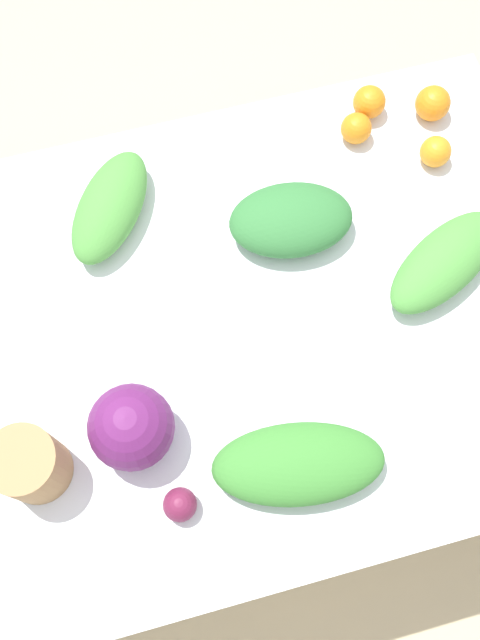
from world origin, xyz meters
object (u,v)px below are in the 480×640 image
(greens_bunch_chard, at_px, (298,464))
(orange_0, at_px, (433,103))
(greens_bunch_dandelion, at_px, (445,262))
(orange_3, at_px, (369,102))
(cabbage_purple, at_px, (131,427))
(greens_bunch_scallion, at_px, (110,207))
(orange_2, at_px, (435,152))
(orange_1, at_px, (356,128))
(beet_root, at_px, (180,505))
(greens_bunch_kale, at_px, (291,220))
(paper_bag, at_px, (30,465))

(greens_bunch_chard, xyz_separation_m, orange_0, (-0.50, -0.66, -0.00))
(greens_bunch_dandelion, relative_size, orange_3, 4.09)
(cabbage_purple, relative_size, greens_bunch_scallion, 0.58)
(greens_bunch_chard, relative_size, orange_3, 4.39)
(orange_3, bearing_deg, orange_2, 122.06)
(cabbage_purple, xyz_separation_m, greens_bunch_chard, (-0.27, 0.13, -0.04))
(greens_bunch_scallion, relative_size, greens_bunch_chard, 0.86)
(orange_1, relative_size, orange_3, 0.94)
(greens_bunch_scallion, xyz_separation_m, orange_1, (-0.54, -0.06, -0.01))
(cabbage_purple, distance_m, greens_bunch_chard, 0.30)
(beet_root, xyz_separation_m, orange_1, (-0.54, -0.66, 0.00))
(orange_0, bearing_deg, orange_1, 4.84)
(beet_root, height_order, orange_2, orange_2)
(greens_bunch_kale, xyz_separation_m, orange_0, (-0.38, -0.20, -0.01))
(beet_root, distance_m, orange_2, 0.89)
(greens_bunch_scallion, xyz_separation_m, orange_3, (-0.59, -0.11, -0.01))
(greens_bunch_kale, xyz_separation_m, orange_1, (-0.20, -0.18, -0.01))
(greens_bunch_dandelion, relative_size, orange_0, 3.84)
(greens_bunch_scallion, relative_size, greens_bunch_kale, 1.07)
(greens_bunch_scallion, distance_m, greens_bunch_dandelion, 0.68)
(paper_bag, relative_size, orange_0, 1.82)
(paper_bag, xyz_separation_m, greens_bunch_dandelion, (-0.85, -0.19, -0.03))
(greens_bunch_scallion, distance_m, beet_root, 0.61)
(greens_bunch_chard, relative_size, orange_1, 4.69)
(greens_bunch_dandelion, relative_size, beet_root, 4.74)
(paper_bag, distance_m, greens_bunch_chard, 0.47)
(orange_0, xyz_separation_m, orange_3, (0.13, -0.04, -0.00))
(paper_bag, relative_size, greens_bunch_dandelion, 0.47)
(paper_bag, height_order, greens_bunch_kale, paper_bag)
(greens_bunch_chard, height_order, orange_1, greens_bunch_chard)
(greens_bunch_dandelion, bearing_deg, cabbage_purple, 14.50)
(paper_bag, height_order, greens_bunch_scallion, paper_bag)
(orange_3, bearing_deg, orange_1, 49.38)
(greens_bunch_kale, bearing_deg, beet_root, 54.50)
(paper_bag, distance_m, greens_bunch_dandelion, 0.87)
(greens_bunch_scallion, relative_size, greens_bunch_dandelion, 0.92)
(orange_0, bearing_deg, cabbage_purple, 34.64)
(beet_root, xyz_separation_m, orange_2, (-0.69, -0.56, 0.00))
(paper_bag, distance_m, orange_2, 1.02)
(orange_1, height_order, orange_2, same)
(greens_bunch_dandelion, height_order, orange_1, greens_bunch_dandelion)
(greens_bunch_kale, bearing_deg, cabbage_purple, 40.52)
(orange_1, bearing_deg, greens_bunch_dandelion, 101.21)
(orange_1, bearing_deg, paper_bag, 34.48)
(orange_2, bearing_deg, orange_0, -106.82)
(cabbage_purple, distance_m, beet_root, 0.16)
(greens_bunch_kale, bearing_deg, greens_bunch_scallion, -19.82)
(greens_bunch_chard, distance_m, orange_0, 0.83)
(cabbage_purple, bearing_deg, greens_bunch_dandelion, -165.50)
(paper_bag, distance_m, greens_bunch_scallion, 0.53)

